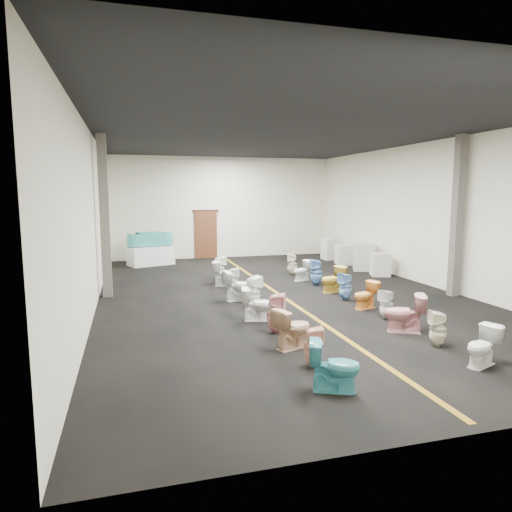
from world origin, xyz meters
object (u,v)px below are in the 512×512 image
object	(u,v)px
toilet_right_7	(333,279)
toilet_right_10	(292,264)
appliance_crate_d	(330,249)
toilet_left_2	(293,328)
toilet_left_4	(258,304)
toilet_right_1	(483,346)
toilet_left_3	(276,313)
appliance_crate_a	(380,264)
appliance_crate_b	(364,257)
toilet_right_8	(316,272)
toilet_left_8	(225,274)
toilet_left_6	(238,286)
toilet_right_3	(404,313)
toilet_right_6	(345,286)
toilet_left_9	(219,268)
toilet_left_7	(233,280)
appliance_crate_c	(345,255)
toilet_right_9	(302,271)
toilet_right_4	(386,304)
bathtub	(150,239)
toilet_right_5	(366,295)
display_table	(151,256)
toilet_left_0	(335,366)
toilet_left_1	(313,347)
toilet_left_5	(253,292)
toilet_right_2	(438,329)

from	to	relation	value
toilet_right_7	toilet_right_10	world-z (taller)	toilet_right_7
appliance_crate_d	toilet_left_2	size ratio (longest dim) A/B	1.17
toilet_left_4	toilet_right_1	distance (m)	4.70
toilet_left_3	toilet_left_4	distance (m)	1.02
appliance_crate_a	appliance_crate_b	distance (m)	1.21
toilet_left_2	toilet_right_8	size ratio (longest dim) A/B	0.93
toilet_left_8	toilet_left_6	bearing A→B (deg)	-156.97
toilet_right_3	toilet_right_6	world-z (taller)	toilet_right_3
toilet_left_8	toilet_left_9	world-z (taller)	toilet_left_9
toilet_left_7	appliance_crate_c	bearing A→B (deg)	-36.38
appliance_crate_d	toilet_left_4	distance (m)	10.24
toilet_right_1	toilet_right_9	bearing A→B (deg)	160.03
appliance_crate_b	toilet_left_7	bearing A→B (deg)	-156.01
toilet_right_9	toilet_right_4	bearing A→B (deg)	-19.75
bathtub	toilet_right_6	bearing A→B (deg)	-70.49
toilet_left_7	toilet_right_7	xyz separation A→B (m)	(2.83, -0.76, 0.02)
bathtub	toilet_right_5	world-z (taller)	bathtub
appliance_crate_d	toilet_right_1	distance (m)	12.53
bathtub	appliance_crate_d	distance (m)	7.74
display_table	appliance_crate_d	xyz separation A→B (m)	(7.70, -0.52, 0.07)
appliance_crate_d	toilet_left_6	size ratio (longest dim) A/B	1.11
toilet_left_9	toilet_right_1	distance (m)	9.14
toilet_left_0	toilet_left_8	world-z (taller)	toilet_left_8
toilet_left_8	toilet_right_6	size ratio (longest dim) A/B	1.04
appliance_crate_d	toilet_left_1	xyz separation A→B (m)	(-5.60, -11.45, -0.11)
toilet_right_6	toilet_right_4	bearing A→B (deg)	-12.25
bathtub	toilet_left_6	world-z (taller)	bathtub
toilet_right_10	toilet_left_5	bearing A→B (deg)	-13.49
toilet_right_5	toilet_left_5	bearing A→B (deg)	-124.55
toilet_left_1	toilet_left_9	size ratio (longest dim) A/B	0.84
appliance_crate_d	toilet_right_9	distance (m)	5.22
display_table	appliance_crate_a	xyz separation A→B (m)	(7.70, -4.68, 0.02)
appliance_crate_c	toilet_right_9	world-z (taller)	appliance_crate_c
appliance_crate_a	toilet_left_1	size ratio (longest dim) A/B	1.17
toilet_left_2	bathtub	bearing A→B (deg)	-11.32
toilet_left_3	toilet_right_9	bearing A→B (deg)	-2.59
toilet_left_4	toilet_right_10	distance (m)	5.98
toilet_right_2	toilet_right_8	size ratio (longest dim) A/B	0.83
toilet_left_5	toilet_right_9	size ratio (longest dim) A/B	1.21
appliance_crate_b	toilet_right_8	xyz separation A→B (m)	(-2.85, -2.18, -0.08)
toilet_left_8	toilet_right_10	xyz separation A→B (m)	(2.70, 1.26, -0.01)
appliance_crate_a	appliance_crate_c	bearing A→B (deg)	90.00
appliance_crate_d	toilet_right_4	world-z (taller)	appliance_crate_d
appliance_crate_d	appliance_crate_b	bearing A→B (deg)	-90.00
bathtub	toilet_left_9	distance (m)	4.57
toilet_left_0	toilet_left_9	bearing A→B (deg)	22.92
toilet_left_4	toilet_right_8	size ratio (longest dim) A/B	0.91
toilet_right_10	appliance_crate_c	bearing A→B (deg)	139.13
toilet_right_9	toilet_right_1	bearing A→B (deg)	-20.57
toilet_left_8	toilet_right_9	size ratio (longest dim) A/B	1.15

